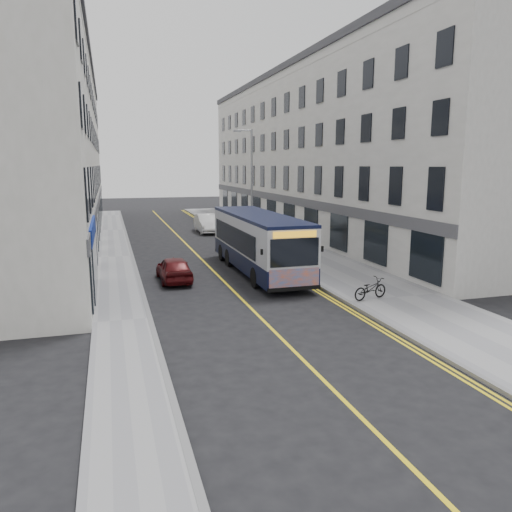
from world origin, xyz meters
TOP-DOWN VIEW (x-y plane):
  - ground at (0.00, 0.00)m, footprint 140.00×140.00m
  - pavement_east at (6.25, 12.00)m, footprint 4.50×64.00m
  - pavement_west at (-5.00, 12.00)m, footprint 2.00×64.00m
  - kerb_east at (4.00, 12.00)m, footprint 0.18×64.00m
  - kerb_west at (-4.00, 12.00)m, footprint 0.18×64.00m
  - road_centre_line at (0.00, 12.00)m, footprint 0.12×64.00m
  - road_dbl_yellow_inner at (3.55, 12.00)m, footprint 0.10×64.00m
  - road_dbl_yellow_outer at (3.75, 12.00)m, footprint 0.10×64.00m
  - terrace_east at (11.50, 21.00)m, footprint 6.00×46.00m
  - terrace_west at (-9.00, 21.00)m, footprint 6.00×46.00m
  - streetlamp at (4.17, 14.00)m, footprint 1.32×0.18m
  - city_bus at (2.22, 5.64)m, footprint 2.49×10.67m
  - bicycle at (5.01, -1.21)m, footprint 1.80×1.01m
  - pedestrian_near at (6.31, 12.36)m, footprint 0.67×0.56m
  - pedestrian_far at (5.35, 12.73)m, footprint 0.96×0.77m
  - car_white at (2.67, 22.15)m, footprint 1.69×4.68m
  - car_maroon at (-2.32, 4.88)m, footprint 1.54×3.67m

SIDE VIEW (x-z plane):
  - ground at x=0.00m, z-range 0.00..0.00m
  - road_centre_line at x=0.00m, z-range 0.00..0.01m
  - road_dbl_yellow_inner at x=3.55m, z-range 0.00..0.01m
  - road_dbl_yellow_outer at x=3.75m, z-range 0.00..0.01m
  - pavement_east at x=6.25m, z-range 0.00..0.12m
  - pavement_west at x=-5.00m, z-range 0.00..0.12m
  - kerb_east at x=4.00m, z-range 0.00..0.13m
  - kerb_west at x=-4.00m, z-range 0.00..0.13m
  - bicycle at x=5.01m, z-range 0.12..1.02m
  - car_maroon at x=-2.32m, z-range 0.00..1.24m
  - car_white at x=2.67m, z-range 0.00..1.54m
  - pedestrian_near at x=6.31m, z-range 0.12..1.70m
  - pedestrian_far at x=5.35m, z-range 0.12..2.02m
  - city_bus at x=2.22m, z-range 0.15..3.24m
  - streetlamp at x=4.17m, z-range 0.38..8.38m
  - terrace_east at x=11.50m, z-range 0.00..13.00m
  - terrace_west at x=-9.00m, z-range 0.00..13.00m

